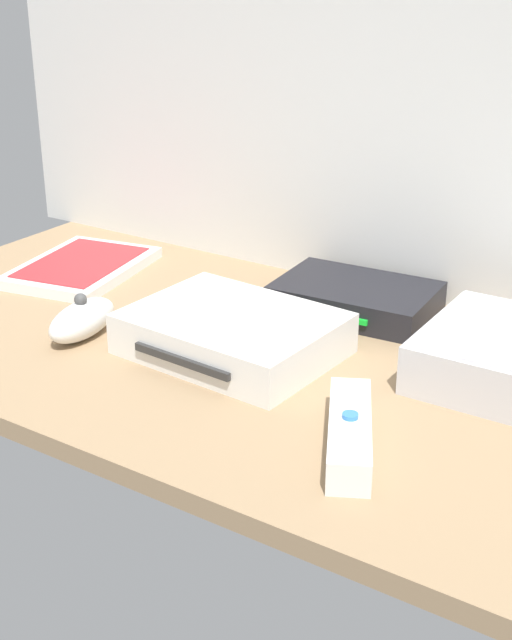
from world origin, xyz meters
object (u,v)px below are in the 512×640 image
(game_console, at_px, (233,333))
(game_case, at_px, (82,267))
(remote_wand, at_px, (349,433))
(network_router, at_px, (356,298))
(remote_nunchuk, at_px, (82,320))

(game_console, distance_m, game_case, 0.32)
(game_console, xyz_separation_m, remote_wand, (0.19, -0.10, -0.01))
(game_console, xyz_separation_m, game_case, (-0.30, 0.09, -0.01))
(game_console, bearing_deg, network_router, 75.04)
(game_case, height_order, network_router, network_router)
(remote_nunchuk, bearing_deg, game_case, 128.40)
(game_case, bearing_deg, network_router, 1.46)
(remote_wand, relative_size, remote_nunchuk, 1.43)
(network_router, relative_size, remote_wand, 1.27)
(remote_nunchuk, bearing_deg, remote_wand, -12.99)
(game_console, bearing_deg, game_case, 166.50)
(game_case, relative_size, network_router, 1.13)
(game_console, bearing_deg, remote_nunchuk, -157.29)
(game_case, bearing_deg, remote_wand, -32.40)
(game_console, height_order, remote_nunchuk, remote_nunchuk)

